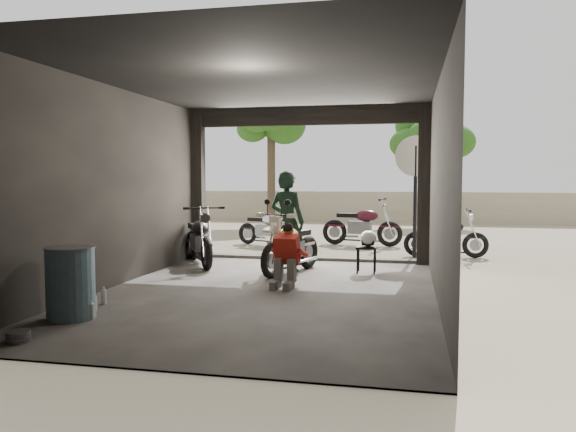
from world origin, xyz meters
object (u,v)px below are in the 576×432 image
at_px(outside_bike_a, 267,225).
at_px(helmet, 368,238).
at_px(left_bike, 199,235).
at_px(sign_post, 416,174).
at_px(mechanic, 285,257).
at_px(rider, 287,222).
at_px(outside_bike_c, 446,233).
at_px(oil_drum, 71,284).
at_px(stool, 366,250).
at_px(outside_bike_b, 362,222).
at_px(main_bike, 291,243).

distance_m(outside_bike_a, helmet, 4.64).
height_order(left_bike, sign_post, sign_post).
distance_m(outside_bike_a, mechanic, 5.56).
relative_size(mechanic, helmet, 3.11).
distance_m(rider, sign_post, 3.43).
distance_m(outside_bike_c, rider, 3.97).
bearing_deg(oil_drum, sign_post, 56.61).
bearing_deg(stool, rider, -177.87).
bearing_deg(left_bike, outside_bike_c, -8.31).
bearing_deg(oil_drum, rider, 65.31).
bearing_deg(outside_bike_b, outside_bike_c, -122.75).
bearing_deg(left_bike, rider, -43.16).
height_order(outside_bike_a, rider, rider).
xyz_separation_m(main_bike, oil_drum, (-1.98, -3.84, -0.12)).
bearing_deg(outside_bike_b, sign_post, -137.65).
bearing_deg(mechanic, outside_bike_b, 87.36).
bearing_deg(main_bike, helmet, 30.84).
bearing_deg(sign_post, outside_bike_a, 177.17).
height_order(outside_bike_a, mechanic, outside_bike_a).
bearing_deg(oil_drum, outside_bike_b, 70.81).
xyz_separation_m(mechanic, helmet, (1.19, 1.65, 0.15)).
bearing_deg(sign_post, stool, -93.07).
xyz_separation_m(oil_drum, sign_post, (4.21, 6.38, 1.37)).
distance_m(rider, stool, 1.55).
bearing_deg(outside_bike_c, sign_post, 105.40).
distance_m(left_bike, outside_bike_a, 3.42).
bearing_deg(rider, main_bike, 137.29).
height_order(left_bike, mechanic, left_bike).
bearing_deg(main_bike, rider, 138.55).
xyz_separation_m(outside_bike_a, outside_bike_c, (4.37, -1.19, 0.00)).
height_order(helmet, oil_drum, oil_drum).
bearing_deg(helmet, outside_bike_b, 77.24).
relative_size(helmet, oil_drum, 0.35).
bearing_deg(sign_post, outside_bike_b, 141.98).
distance_m(mechanic, helmet, 2.04).
distance_m(main_bike, outside_bike_c, 4.00).
height_order(outside_bike_a, oil_drum, outside_bike_a).
xyz_separation_m(left_bike, outside_bike_b, (2.92, 3.92, 0.01)).
height_order(mechanic, sign_post, sign_post).
xyz_separation_m(left_bike, stool, (3.35, -0.30, -0.17)).
height_order(left_bike, stool, left_bike).
xyz_separation_m(main_bike, helmet, (1.38, 0.29, 0.08)).
height_order(mechanic, stool, mechanic).
distance_m(outside_bike_b, outside_bike_c, 2.63).
distance_m(main_bike, rider, 0.44).
height_order(outside_bike_b, helmet, outside_bike_b).
height_order(main_bike, oil_drum, main_bike).
height_order(left_bike, helmet, left_bike).
xyz_separation_m(outside_bike_a, oil_drum, (-0.51, -7.79, -0.08)).
relative_size(main_bike, mechanic, 1.73).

